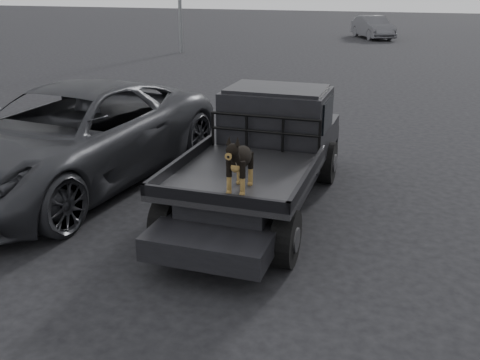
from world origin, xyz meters
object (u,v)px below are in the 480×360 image
(dog, at_px, (240,162))
(parked_suv, at_px, (71,137))
(flatbed_ute, at_px, (260,181))
(distant_car_a, at_px, (373,27))

(dog, relative_size, parked_suv, 0.12)
(flatbed_ute, xyz_separation_m, distant_car_a, (-0.68, 27.90, 0.22))
(dog, bearing_deg, distant_car_a, 91.63)
(flatbed_ute, xyz_separation_m, parked_suv, (-3.52, 0.03, 0.41))
(parked_suv, xyz_separation_m, distant_car_a, (2.85, 27.87, -0.19))
(dog, height_order, distant_car_a, dog)
(distant_car_a, bearing_deg, parked_suv, -122.54)
(parked_suv, relative_size, distant_car_a, 1.52)
(dog, bearing_deg, flatbed_ute, 95.94)
(parked_suv, bearing_deg, dog, -17.35)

